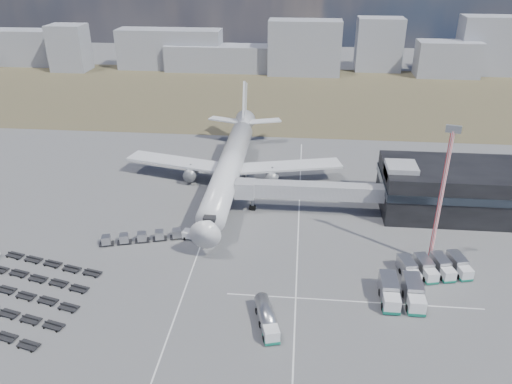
{
  "coord_description": "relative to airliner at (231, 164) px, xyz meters",
  "views": [
    {
      "loc": [
        15.73,
        -71.56,
        50.29
      ],
      "look_at": [
        6.9,
        20.94,
        4.0
      ],
      "focal_mm": 35.0,
      "sensor_mm": 36.0,
      "label": 1
    }
  ],
  "objects": [
    {
      "name": "service_trucks_far",
      "position": [
        39.09,
        -31.7,
        -3.95
      ],
      "size": [
        12.22,
        8.49,
        2.47
      ],
      "rotation": [
        0.0,
        0.0,
        0.23
      ],
      "color": "silver",
      "rests_on": "ground"
    },
    {
      "name": "baggage_dollies",
      "position": [
        -28.7,
        -44.13,
        -4.92
      ],
      "size": [
        26.34,
        23.6,
        0.74
      ],
      "rotation": [
        0.0,
        0.0,
        -0.25
      ],
      "color": "black",
      "rests_on": "ground"
    },
    {
      "name": "floodlight_mast",
      "position": [
        39.22,
        -28.02,
        7.35
      ],
      "size": [
        2.41,
        1.95,
        25.23
      ],
      "rotation": [
        0.0,
        0.0,
        -0.29
      ],
      "color": "red",
      "rests_on": "ground"
    },
    {
      "name": "service_trucks_near",
      "position": [
        32.38,
        -39.56,
        -3.63
      ],
      "size": [
        6.41,
        7.65,
        3.06
      ],
      "rotation": [
        0.0,
        0.0,
        -0.01
      ],
      "color": "silver",
      "rests_on": "ground"
    },
    {
      "name": "skyline",
      "position": [
        -13.93,
        116.99,
        4.16
      ],
      "size": [
        309.01,
        25.03,
        23.82
      ],
      "color": "#8F919C",
      "rests_on": "ground"
    },
    {
      "name": "catering_truck",
      "position": [
        0.74,
        5.1,
        -3.79
      ],
      "size": [
        4.07,
        6.84,
        2.94
      ],
      "rotation": [
        0.0,
        0.0,
        0.24
      ],
      "color": "silver",
      "rests_on": "ground"
    },
    {
      "name": "grass_strip",
      "position": [
        0.0,
        77.62,
        -5.29
      ],
      "size": [
        420.0,
        90.0,
        0.01
      ],
      "primitive_type": "cube",
      "color": "#4A422C",
      "rests_on": "ground"
    },
    {
      "name": "fuel_tanker",
      "position": [
        11.89,
        -47.18,
        -3.88
      ],
      "size": [
        4.47,
        9.03,
        2.83
      ],
      "rotation": [
        0.0,
        0.0,
        0.27
      ],
      "color": "silver",
      "rests_on": "ground"
    },
    {
      "name": "ground",
      "position": [
        0.0,
        -32.38,
        -5.29
      ],
      "size": [
        420.0,
        420.0,
        0.0
      ],
      "primitive_type": "plane",
      "color": "#565659",
      "rests_on": "ground"
    },
    {
      "name": "airliner",
      "position": [
        0.0,
        0.0,
        0.0
      ],
      "size": [
        51.59,
        64.53,
        17.62
      ],
      "color": "silver",
      "rests_on": "ground"
    },
    {
      "name": "jet_bridge",
      "position": [
        15.9,
        -11.95,
        -0.24
      ],
      "size": [
        30.3,
        3.8,
        7.05
      ],
      "color": "#939399",
      "rests_on": "ground"
    },
    {
      "name": "lane_markings",
      "position": [
        9.77,
        -29.38,
        -5.29
      ],
      "size": [
        47.12,
        110.0,
        0.01
      ],
      "color": "silver",
      "rests_on": "ground"
    },
    {
      "name": "uld_row",
      "position": [
        -13.22,
        -26.36,
        -4.27
      ],
      "size": [
        15.44,
        5.92,
        1.71
      ],
      "rotation": [
        0.0,
        0.0,
        0.28
      ],
      "color": "black",
      "rests_on": "ground"
    },
    {
      "name": "pushback_tug",
      "position": [
        -4.0,
        -24.38,
        -4.5
      ],
      "size": [
        3.85,
        2.54,
        1.58
      ],
      "primitive_type": "cube",
      "rotation": [
        0.0,
        0.0,
        -0.15
      ],
      "color": "silver",
      "rests_on": "ground"
    },
    {
      "name": "terminal",
      "position": [
        47.77,
        -8.41,
        -0.04
      ],
      "size": [
        30.4,
        16.4,
        11.0
      ],
      "color": "black",
      "rests_on": "ground"
    }
  ]
}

